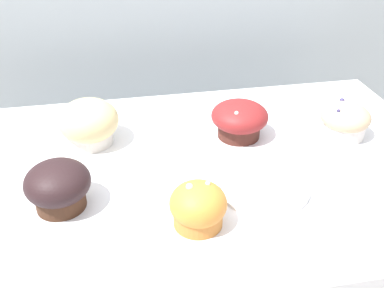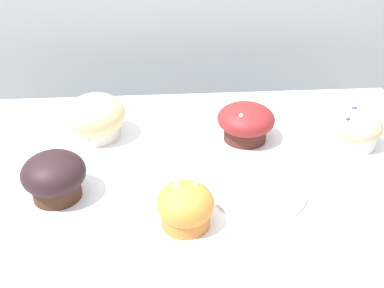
{
  "view_description": "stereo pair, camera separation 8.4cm",
  "coord_description": "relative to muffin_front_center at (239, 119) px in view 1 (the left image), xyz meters",
  "views": [
    {
      "loc": [
        -0.15,
        -0.69,
        1.37
      ],
      "look_at": [
        -0.01,
        0.01,
        0.93
      ],
      "focal_mm": 42.0,
      "sensor_mm": 36.0,
      "label": 1
    },
    {
      "loc": [
        -0.06,
        -0.71,
        1.37
      ],
      "look_at": [
        -0.01,
        0.01,
        0.93
      ],
      "focal_mm": 42.0,
      "sensor_mm": 36.0,
      "label": 2
    }
  ],
  "objects": [
    {
      "name": "wall_back",
      "position": [
        -0.1,
        0.51,
        -0.02
      ],
      "size": [
        3.2,
        0.1,
        1.8
      ],
      "primitive_type": "cube",
      "color": "#A8B2B7",
      "rests_on": "ground"
    },
    {
      "name": "muffin_back_left",
      "position": [
        -0.31,
        0.03,
        0.0
      ],
      "size": [
        0.12,
        0.12,
        0.09
      ],
      "color": "silver",
      "rests_on": "display_counter"
    },
    {
      "name": "serving_plate",
      "position": [
        -0.01,
        -0.18,
        -0.04
      ],
      "size": [
        0.17,
        0.17,
        0.01
      ],
      "color": "white",
      "rests_on": "display_counter"
    },
    {
      "name": "muffin_front_right",
      "position": [
        -0.14,
        -0.25,
        -0.01
      ],
      "size": [
        0.09,
        0.09,
        0.08
      ],
      "color": "#CA7935",
      "rests_on": "display_counter"
    },
    {
      "name": "muffin_front_center",
      "position": [
        0.0,
        0.0,
        0.0
      ],
      "size": [
        0.12,
        0.12,
        0.08
      ],
      "color": "#48221B",
      "rests_on": "display_counter"
    },
    {
      "name": "muffin_front_left",
      "position": [
        0.22,
        -0.04,
        -0.0
      ],
      "size": [
        0.1,
        0.1,
        0.07
      ],
      "color": "silver",
      "rests_on": "display_counter"
    },
    {
      "name": "muffin_back_right",
      "position": [
        -0.36,
        -0.17,
        0.0
      ],
      "size": [
        0.11,
        0.11,
        0.08
      ],
      "color": "#422719",
      "rests_on": "display_counter"
    }
  ]
}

